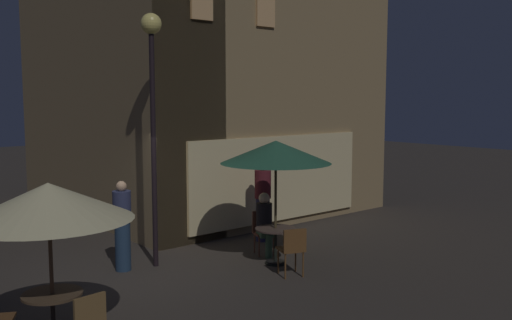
# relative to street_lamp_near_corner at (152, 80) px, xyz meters

# --- Properties ---
(ground_plane) EXTENTS (60.00, 60.00, 0.00)m
(ground_plane) POSITION_rel_street_lamp_near_corner_xyz_m (-0.64, -0.15, -3.57)
(ground_plane) COLOR #37312B
(cafe_building) EXTENTS (7.71, 8.34, 7.34)m
(cafe_building) POSITION_rel_street_lamp_near_corner_xyz_m (2.87, 3.43, 0.09)
(cafe_building) COLOR #957951
(cafe_building) RESTS_ON ground
(street_lamp_near_corner) EXTENTS (0.39, 0.39, 4.79)m
(street_lamp_near_corner) POSITION_rel_street_lamp_near_corner_xyz_m (0.00, 0.00, 0.00)
(street_lamp_near_corner) COLOR black
(street_lamp_near_corner) RESTS_ON ground
(cafe_table_0) EXTENTS (0.76, 0.76, 0.75)m
(cafe_table_0) POSITION_rel_street_lamp_near_corner_xyz_m (-2.84, -2.33, -3.02)
(cafe_table_0) COLOR black
(cafe_table_0) RESTS_ON ground
(cafe_table_1) EXTENTS (0.80, 0.80, 0.71)m
(cafe_table_1) POSITION_rel_street_lamp_near_corner_xyz_m (1.86, -1.39, -3.04)
(cafe_table_1) COLOR black
(cafe_table_1) RESTS_ON ground
(patio_umbrella_0) EXTENTS (2.13, 2.13, 2.18)m
(patio_umbrella_0) POSITION_rel_street_lamp_near_corner_xyz_m (-2.84, -2.33, -1.65)
(patio_umbrella_0) COLOR black
(patio_umbrella_0) RESTS_ON ground
(patio_umbrella_1) EXTENTS (2.14, 2.14, 2.42)m
(patio_umbrella_1) POSITION_rel_street_lamp_near_corner_xyz_m (1.86, -1.39, -1.38)
(patio_umbrella_1) COLOR black
(patio_umbrella_1) RESTS_ON ground
(cafe_chair_2) EXTENTS (0.56, 0.56, 0.91)m
(cafe_chair_2) POSITION_rel_street_lamp_near_corner_xyz_m (1.56, -2.19, -3.01)
(cafe_chair_2) COLOR brown
(cafe_chair_2) RESTS_ON ground
(cafe_chair_3) EXTENTS (0.52, 0.52, 0.88)m
(cafe_chair_3) POSITION_rel_street_lamp_near_corner_xyz_m (2.16, -0.66, -3.05)
(cafe_chair_3) COLOR brown
(cafe_chair_3) RESTS_ON ground
(patron_seated_0) EXTENTS (0.44, 0.52, 1.30)m
(patron_seated_0) POSITION_rel_street_lamp_near_corner_xyz_m (2.11, -0.79, -2.84)
(patron_seated_0) COLOR #345139
(patron_seated_0) RESTS_ON ground
(patron_standing_1) EXTENTS (0.34, 0.34, 1.70)m
(patron_standing_1) POSITION_rel_street_lamp_near_corner_xyz_m (-0.61, 0.15, -2.72)
(patron_standing_1) COLOR navy
(patron_standing_1) RESTS_ON ground
(patron_standing_2) EXTENTS (0.37, 0.37, 1.82)m
(patron_standing_2) POSITION_rel_street_lamp_near_corner_xyz_m (2.85, 0.13, -2.66)
(patron_standing_2) COLOR #242449
(patron_standing_2) RESTS_ON ground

